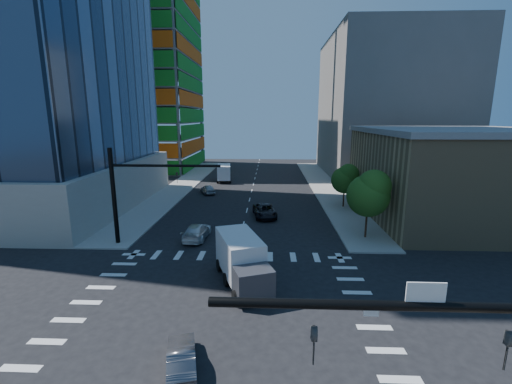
{
  "coord_description": "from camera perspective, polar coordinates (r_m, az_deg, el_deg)",
  "views": [
    {
      "loc": [
        2.91,
        -18.78,
        11.81
      ],
      "look_at": [
        1.83,
        8.0,
        5.95
      ],
      "focal_mm": 24.0,
      "sensor_mm": 36.0,
      "label": 1
    }
  ],
  "objects": [
    {
      "name": "car_nb_far",
      "position": [
        41.48,
        1.45,
        -3.15
      ],
      "size": [
        3.29,
        5.7,
        1.49
      ],
      "primitive_type": "imported",
      "rotation": [
        0.0,
        0.0,
        0.16
      ],
      "color": "black",
      "rests_on": "ground"
    },
    {
      "name": "tree_south",
      "position": [
        34.83,
        18.46,
        -0.12
      ],
      "size": [
        4.16,
        4.16,
        6.82
      ],
      "color": "#382316",
      "rests_on": "sidewalk_ne"
    },
    {
      "name": "sidewalk_ne",
      "position": [
        60.7,
        11.36,
        0.93
      ],
      "size": [
        5.0,
        60.0,
        0.15
      ],
      "primitive_type": "cube",
      "color": "gray",
      "rests_on": "ground"
    },
    {
      "name": "construction_building",
      "position": [
        87.16,
        -19.29,
        20.12
      ],
      "size": [
        25.16,
        34.5,
        70.6
      ],
      "color": "slate",
      "rests_on": "ground"
    },
    {
      "name": "car_sb_mid",
      "position": [
        54.62,
        -8.03,
        0.46
      ],
      "size": [
        3.21,
        4.4,
        1.39
      ],
      "primitive_type": "imported",
      "rotation": [
        0.0,
        0.0,
        3.57
      ],
      "color": "#A8ABAF",
      "rests_on": "ground"
    },
    {
      "name": "bg_building_ne",
      "position": [
        77.64,
        20.96,
        13.15
      ],
      "size": [
        24.0,
        30.0,
        28.0
      ],
      "primitive_type": "cube",
      "color": "#67615C",
      "rests_on": "ground"
    },
    {
      "name": "car_sb_cross",
      "position": [
        18.43,
        -12.32,
        -25.37
      ],
      "size": [
        2.23,
        3.98,
        1.24
      ],
      "primitive_type": "imported",
      "rotation": [
        0.0,
        0.0,
        3.4
      ],
      "color": "#525157",
      "rests_on": "ground"
    },
    {
      "name": "signal_mast_nw",
      "position": [
        33.51,
        -20.39,
        0.68
      ],
      "size": [
        10.2,
        0.4,
        9.0
      ],
      "color": "black",
      "rests_on": "sidewalk_nw"
    },
    {
      "name": "sidewalk_nw",
      "position": [
        61.89,
        -12.15,
        1.11
      ],
      "size": [
        5.0,
        60.0,
        0.15
      ],
      "primitive_type": "cube",
      "color": "gray",
      "rests_on": "ground"
    },
    {
      "name": "commercial_building",
      "position": [
        46.83,
        30.47,
        2.64
      ],
      "size": [
        20.5,
        22.5,
        10.6
      ],
      "color": "#9D855B",
      "rests_on": "ground"
    },
    {
      "name": "box_truck_far",
      "position": [
        65.2,
        -5.33,
        3.08
      ],
      "size": [
        3.23,
        6.27,
        3.16
      ],
      "rotation": [
        0.0,
        0.0,
        3.26
      ],
      "color": "black",
      "rests_on": "ground"
    },
    {
      "name": "box_truck_near",
      "position": [
        24.95,
        -2.12,
        -12.11
      ],
      "size": [
        4.77,
        6.97,
        3.37
      ],
      "rotation": [
        0.0,
        0.0,
        0.35
      ],
      "color": "black",
      "rests_on": "ground"
    },
    {
      "name": "ground",
      "position": [
        22.37,
        -5.85,
        -19.61
      ],
      "size": [
        160.0,
        160.0,
        0.0
      ],
      "primitive_type": "plane",
      "color": "black",
      "rests_on": "ground"
    },
    {
      "name": "road_markings",
      "position": [
        22.37,
        -5.85,
        -19.6
      ],
      "size": [
        20.0,
        20.0,
        0.01
      ],
      "primitive_type": "cube",
      "color": "silver",
      "rests_on": "ground"
    },
    {
      "name": "tree_north",
      "position": [
        46.45,
        14.75,
        2.22
      ],
      "size": [
        3.54,
        3.52,
        5.78
      ],
      "color": "#382316",
      "rests_on": "sidewalk_ne"
    },
    {
      "name": "car_sb_near",
      "position": [
        34.67,
        -9.8,
        -6.49
      ],
      "size": [
        2.36,
        5.2,
        1.48
      ],
      "primitive_type": "imported",
      "rotation": [
        0.0,
        0.0,
        3.08
      ],
      "color": "silver",
      "rests_on": "ground"
    }
  ]
}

